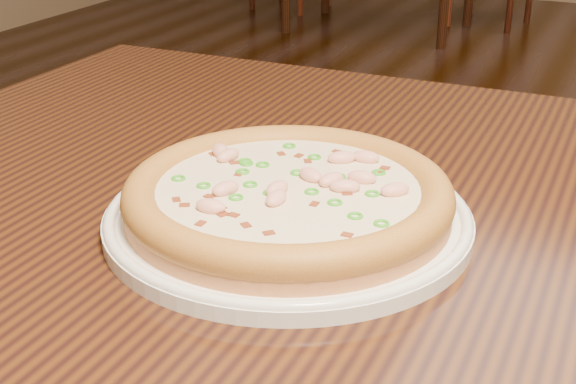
% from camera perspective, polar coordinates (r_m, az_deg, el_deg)
% --- Properties ---
extents(hero_table, '(1.20, 0.80, 0.75)m').
position_cam_1_polar(hero_table, '(0.71, 10.76, -9.71)').
color(hero_table, black).
rests_on(hero_table, ground).
extents(plate, '(0.29, 0.29, 0.02)m').
position_cam_1_polar(plate, '(0.64, -0.00, -1.73)').
color(plate, white).
rests_on(plate, hero_table).
extents(pizza, '(0.26, 0.26, 0.03)m').
position_cam_1_polar(pizza, '(0.64, 0.01, -0.23)').
color(pizza, '#BD7F4F').
rests_on(pizza, plate).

